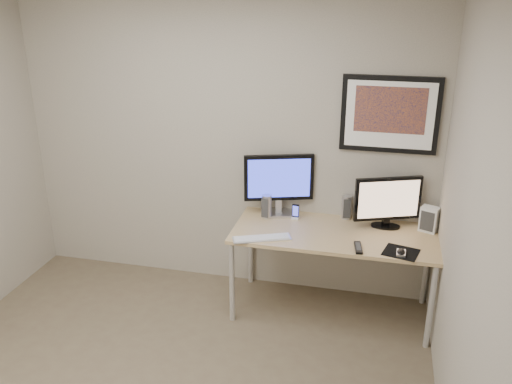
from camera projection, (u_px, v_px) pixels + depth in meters
room at (165, 144)px, 3.35m from camera, size 3.60×3.60×3.60m
desk at (334, 240)px, 4.31m from camera, size 1.60×0.70×0.73m
framed_art at (390, 115)px, 4.19m from camera, size 0.75×0.04×0.60m
monitor_large at (279, 182)px, 4.51m from camera, size 0.56×0.26×0.53m
monitor_tv at (388, 201)px, 4.29m from camera, size 0.52×0.23×0.43m
speaker_left at (267, 206)px, 4.52m from camera, size 0.09×0.09×0.20m
speaker_right at (346, 207)px, 4.51m from camera, size 0.09×0.09×0.20m
phone_dock at (296, 211)px, 4.51m from camera, size 0.07×0.07×0.13m
keyboard at (262, 238)px, 4.17m from camera, size 0.46×0.28×0.02m
mousepad at (401, 252)px, 3.96m from camera, size 0.29×0.27×0.00m
mouse at (401, 252)px, 3.92m from camera, size 0.06×0.11×0.04m
remote at (358, 247)px, 4.01m from camera, size 0.08×0.19×0.02m
fan_unit at (429, 219)px, 4.27m from camera, size 0.16×0.14×0.20m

